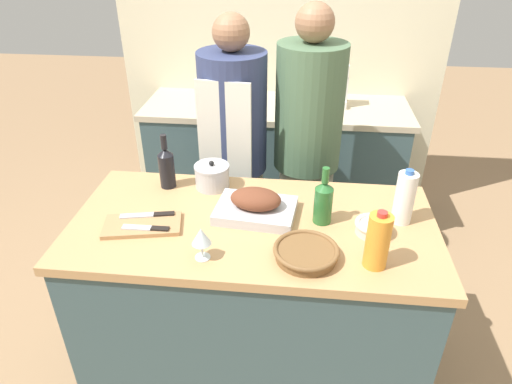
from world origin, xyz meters
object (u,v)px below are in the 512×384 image
object	(u,v)px
knife_chef	(149,215)
knife_paring	(147,228)
condiment_bottle_tall	(309,91)
cutting_board	(142,225)
roasting_pan	(256,206)
milk_jug	(405,198)
stand_mixer	(334,89)
mixing_bowl	(373,227)
juice_jug	(378,241)
wine_glass_left	(201,237)
wicker_basket	(306,253)
person_cook_guest	(307,145)
stock_pot	(212,176)
condiment_bottle_short	(228,102)
wine_bottle_green	(167,167)
person_cook_aproned	(234,150)
wine_bottle_dark	(323,201)

from	to	relation	value
knife_chef	knife_paring	size ratio (longest dim) A/B	1.18
condiment_bottle_tall	cutting_board	bearing A→B (deg)	-112.53
roasting_pan	milk_jug	world-z (taller)	milk_jug
cutting_board	stand_mixer	distance (m)	1.77
mixing_bowl	condiment_bottle_tall	world-z (taller)	condiment_bottle_tall
juice_jug	wine_glass_left	size ratio (longest dim) A/B	1.75
wicker_basket	juice_jug	world-z (taller)	juice_jug
knife_chef	stand_mixer	world-z (taller)	stand_mixer
wine_glass_left	stand_mixer	xyz separation A→B (m)	(0.55, 1.72, 0.02)
roasting_pan	mixing_bowl	size ratio (longest dim) A/B	2.38
roasting_pan	person_cook_guest	world-z (taller)	person_cook_guest
stand_mixer	roasting_pan	bearing A→B (deg)	-105.11
stock_pot	condiment_bottle_short	world-z (taller)	condiment_bottle_short
juice_jug	wine_bottle_green	size ratio (longest dim) A/B	0.88
wicker_basket	knife_chef	bearing A→B (deg)	163.87
condiment_bottle_tall	person_cook_aproned	world-z (taller)	person_cook_aproned
milk_jug	condiment_bottle_short	xyz separation A→B (m)	(-0.93, 1.20, -0.05)
person_cook_guest	knife_paring	bearing A→B (deg)	-129.62
cutting_board	knife_chef	xyz separation A→B (m)	(0.01, 0.06, 0.01)
mixing_bowl	person_cook_aproned	xyz separation A→B (m)	(-0.68, 0.76, -0.05)
condiment_bottle_short	roasting_pan	bearing A→B (deg)	-75.62
wicker_basket	knife_chef	distance (m)	0.69
wine_bottle_green	person_cook_guest	xyz separation A→B (m)	(0.65, 0.51, -0.10)
wine_bottle_green	person_cook_guest	world-z (taller)	person_cook_guest
mixing_bowl	wine_bottle_dark	size ratio (longest dim) A/B	0.59
cutting_board	milk_jug	size ratio (longest dim) A/B	1.39
wicker_basket	condiment_bottle_short	bearing A→B (deg)	109.60
wicker_basket	condiment_bottle_tall	world-z (taller)	condiment_bottle_tall
condiment_bottle_short	condiment_bottle_tall	bearing A→B (deg)	26.42
knife_paring	mixing_bowl	bearing A→B (deg)	5.85
cutting_board	juice_jug	bearing A→B (deg)	-8.80
knife_chef	person_cook_guest	distance (m)	1.03
milk_jug	stock_pot	bearing A→B (deg)	166.62
cutting_board	wine_bottle_dark	xyz separation A→B (m)	(0.74, 0.12, 0.09)
wicker_basket	knife_chef	world-z (taller)	wicker_basket
roasting_pan	wine_bottle_green	xyz separation A→B (m)	(-0.44, 0.20, 0.06)
cutting_board	knife_chef	size ratio (longest dim) A/B	1.49
condiment_bottle_tall	roasting_pan	bearing A→B (deg)	-98.29
stand_mixer	mixing_bowl	bearing A→B (deg)	-86.04
stock_pot	wine_glass_left	distance (m)	0.53
roasting_pan	cutting_board	xyz separation A→B (m)	(-0.46, -0.14, -0.04)
wicker_basket	juice_jug	bearing A→B (deg)	-2.43
milk_jug	wine_bottle_green	bearing A→B (deg)	170.13
wicker_basket	wine_bottle_green	distance (m)	0.82
cutting_board	milk_jug	bearing A→B (deg)	8.41
wicker_basket	person_cook_aproned	distance (m)	1.03
mixing_bowl	wine_bottle_dark	xyz separation A→B (m)	(-0.20, 0.06, 0.07)
wine_glass_left	condiment_bottle_short	distance (m)	1.54
mixing_bowl	wine_glass_left	distance (m)	0.69
cutting_board	mixing_bowl	distance (m)	0.94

